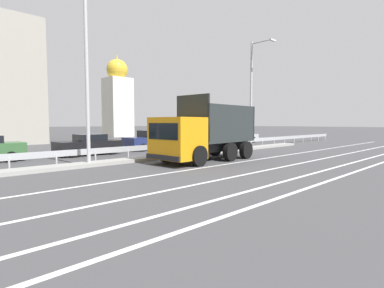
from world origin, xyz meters
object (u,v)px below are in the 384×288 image
object	(u,v)px
median_road_sign	(204,138)
parked_car_6	(239,136)
street_lamp_1	(88,48)
church_tower	(118,99)
parked_car_3	(89,144)
parked_car_4	(151,140)
dump_truck	(197,139)
parked_car_5	(207,139)
street_lamp_2	(253,90)

from	to	relation	value
median_road_sign	parked_car_6	distance (m)	12.53
street_lamp_1	church_tower	size ratio (longest dim) A/B	0.83
street_lamp_1	parked_car_3	size ratio (longest dim) A/B	2.52
median_road_sign	parked_car_4	world-z (taller)	median_road_sign
dump_truck	parked_car_6	bearing A→B (deg)	-64.80
street_lamp_1	parked_car_5	world-z (taller)	street_lamp_1
median_road_sign	parked_car_6	bearing A→B (deg)	25.56
street_lamp_1	church_tower	world-z (taller)	church_tower
parked_car_4	parked_car_5	world-z (taller)	parked_car_4
parked_car_6	dump_truck	bearing A→B (deg)	118.60
median_road_sign	church_tower	world-z (taller)	church_tower
dump_truck	median_road_sign	bearing A→B (deg)	-55.56
median_road_sign	parked_car_4	bearing A→B (deg)	97.24
dump_truck	church_tower	bearing A→B (deg)	-26.52
dump_truck	church_tower	size ratio (longest dim) A/B	0.54
dump_truck	street_lamp_2	size ratio (longest dim) A/B	0.80
median_road_sign	street_lamp_2	size ratio (longest dim) A/B	0.24
street_lamp_1	street_lamp_2	world-z (taller)	street_lamp_1
parked_car_4	church_tower	bearing A→B (deg)	-23.75
median_road_sign	street_lamp_1	size ratio (longest dim) A/B	0.20
parked_car_3	church_tower	xyz separation A→B (m)	(15.44, 22.46, 5.13)
street_lamp_1	street_lamp_2	bearing A→B (deg)	-0.20
parked_car_3	parked_car_6	bearing A→B (deg)	-88.99
street_lamp_2	parked_car_5	size ratio (longest dim) A/B	1.91
street_lamp_2	parked_car_5	distance (m)	6.52
median_road_sign	parked_car_5	world-z (taller)	median_road_sign
parked_car_3	church_tower	world-z (taller)	church_tower
street_lamp_1	parked_car_4	size ratio (longest dim) A/B	2.51
parked_car_6	church_tower	world-z (taller)	church_tower
parked_car_4	church_tower	world-z (taller)	church_tower
dump_truck	parked_car_5	size ratio (longest dim) A/B	1.53
church_tower	median_road_sign	bearing A→B (deg)	-108.83
dump_truck	church_tower	xyz separation A→B (m)	(12.75, 30.06, 4.55)
church_tower	dump_truck	bearing A→B (deg)	-112.99
street_lamp_1	parked_car_6	xyz separation A→B (m)	(19.70, 5.49, -5.06)
parked_car_3	street_lamp_1	bearing A→B (deg)	154.89
median_road_sign	church_tower	bearing A→B (deg)	71.17
parked_car_6	median_road_sign	bearing A→B (deg)	115.43
church_tower	street_lamp_1	bearing A→B (deg)	-122.84
street_lamp_2	median_road_sign	bearing A→B (deg)	178.57
street_lamp_1	parked_car_6	world-z (taller)	street_lamp_1
dump_truck	church_tower	world-z (taller)	church_tower
parked_car_4	parked_car_6	size ratio (longest dim) A/B	0.88
median_road_sign	street_lamp_1	distance (m)	9.62
dump_truck	parked_car_5	world-z (taller)	dump_truck
street_lamp_2	parked_car_3	size ratio (longest dim) A/B	2.06
dump_truck	parked_car_4	size ratio (longest dim) A/B	1.64
street_lamp_2	parked_car_6	world-z (taller)	street_lamp_2
median_road_sign	parked_car_6	size ratio (longest dim) A/B	0.44
church_tower	parked_car_5	bearing A→B (deg)	-99.71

